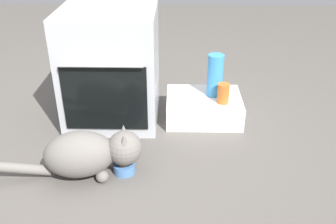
{
  "coord_description": "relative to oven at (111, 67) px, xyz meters",
  "views": [
    {
      "loc": [
        0.36,
        -1.89,
        1.36
      ],
      "look_at": [
        0.31,
        0.11,
        0.25
      ],
      "focal_mm": 40.23,
      "sensor_mm": 36.0,
      "label": 1
    }
  ],
  "objects": [
    {
      "name": "food_bowl",
      "position": [
        0.15,
        -0.64,
        -0.36
      ],
      "size": [
        0.13,
        0.13,
        0.08
      ],
      "color": "#4C7AB7",
      "rests_on": "ground"
    },
    {
      "name": "ground",
      "position": [
        0.08,
        -0.48,
        -0.39
      ],
      "size": [
        8.0,
        8.0,
        0.0
      ],
      "primitive_type": "plane",
      "color": "#56514C"
    },
    {
      "name": "cat",
      "position": [
        -0.04,
        -0.67,
        -0.24
      ],
      "size": [
        0.84,
        0.32,
        0.28
      ],
      "rotation": [
        0.0,
        0.0,
        0.15
      ],
      "color": "slate",
      "rests_on": "ground"
    },
    {
      "name": "pantry_cabinet",
      "position": [
        0.64,
        0.01,
        -0.31
      ],
      "size": [
        0.53,
        0.41,
        0.17
      ],
      "primitive_type": "cube",
      "color": "white",
      "rests_on": "ground"
    },
    {
      "name": "water_bottle",
      "position": [
        0.72,
        0.05,
        -0.07
      ],
      "size": [
        0.11,
        0.11,
        0.3
      ],
      "primitive_type": "cylinder",
      "color": "#388CD1",
      "rests_on": "pantry_cabinet"
    },
    {
      "name": "sauce_jar",
      "position": [
        0.77,
        -0.08,
        -0.15
      ],
      "size": [
        0.08,
        0.08,
        0.14
      ],
      "primitive_type": "cylinder",
      "color": "#D16023",
      "rests_on": "pantry_cabinet"
    },
    {
      "name": "oven",
      "position": [
        0.0,
        0.0,
        0.0
      ],
      "size": [
        0.63,
        0.62,
        0.78
      ],
      "color": "#B7BABF",
      "rests_on": "ground"
    }
  ]
}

